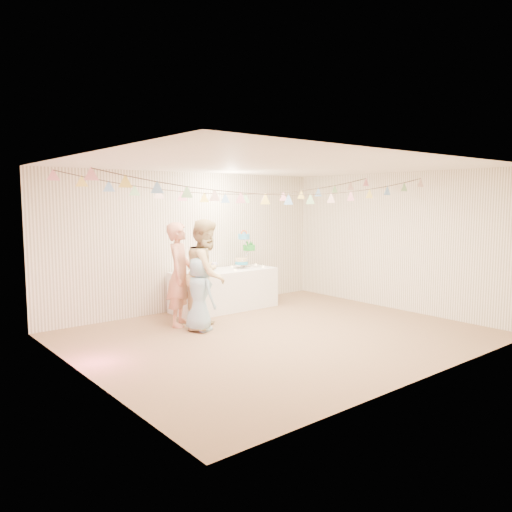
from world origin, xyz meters
TOP-DOWN VIEW (x-y plane):
  - floor at (0.00, 0.00)m, footprint 6.00×6.00m
  - ceiling at (0.00, 0.00)m, footprint 6.00×6.00m
  - back_wall at (0.00, 2.50)m, footprint 6.00×6.00m
  - front_wall at (0.00, -2.50)m, footprint 6.00×6.00m
  - left_wall at (-3.00, 0.00)m, footprint 5.00×5.00m
  - right_wall at (3.00, 0.00)m, footprint 5.00×5.00m
  - table at (0.42, 2.02)m, footprint 2.03×0.81m
  - cake_stand at (0.97, 2.07)m, footprint 0.61×0.36m
  - cake_bottom at (0.82, 2.01)m, footprint 0.31×0.31m
  - cake_middle at (1.15, 2.16)m, footprint 0.27×0.27m
  - cake_top_tier at (0.91, 2.04)m, footprint 0.25×0.25m
  - platter at (-0.19, 1.97)m, footprint 0.31×0.31m
  - posy at (0.22, 2.07)m, footprint 0.15×0.15m
  - person_adult_a at (-0.87, 1.49)m, footprint 0.73×0.74m
  - person_adult_b at (-0.61, 1.09)m, footprint 1.09×1.08m
  - person_child at (-0.81, 0.99)m, footprint 0.49×0.65m
  - bunting_back at (0.00, 1.10)m, footprint 5.60×1.10m
  - bunting_front at (0.00, -0.20)m, footprint 5.60×0.90m
  - tealight_0 at (-0.38, 1.87)m, footprint 0.04×0.04m
  - tealight_1 at (0.07, 2.20)m, footprint 0.04×0.04m
  - tealight_2 at (0.52, 1.80)m, footprint 0.04×0.04m
  - tealight_3 at (0.77, 2.24)m, footprint 0.04×0.04m
  - tealight_4 at (1.24, 1.84)m, footprint 0.04×0.04m
  - tealight_5 at (1.32, 2.17)m, footprint 0.04×0.04m

SIDE VIEW (x-z plane):
  - floor at x=0.00m, z-range 0.00..0.00m
  - table at x=0.42m, z-range 0.00..0.76m
  - person_child at x=-0.81m, z-range 0.00..1.19m
  - platter at x=-0.19m, z-range 0.75..0.77m
  - tealight_0 at x=-0.38m, z-range 0.76..0.79m
  - tealight_1 at x=0.07m, z-range 0.76..0.79m
  - tealight_2 at x=0.52m, z-range 0.76..0.79m
  - tealight_3 at x=0.77m, z-range 0.76..0.79m
  - tealight_4 at x=1.24m, z-range 0.76..0.79m
  - tealight_5 at x=1.32m, z-range 0.76..0.79m
  - posy at x=0.22m, z-range 0.75..0.92m
  - cake_bottom at x=0.82m, z-range 0.76..0.91m
  - person_adult_a at x=-0.87m, z-range 0.00..1.72m
  - person_adult_b at x=-0.61m, z-range 0.00..1.78m
  - cake_stand at x=0.97m, z-range 0.75..1.44m
  - cake_middle at x=1.15m, z-range 1.00..1.22m
  - back_wall at x=0.00m, z-range 1.30..1.30m
  - front_wall at x=0.00m, z-range 1.30..1.30m
  - left_wall at x=-3.00m, z-range 1.30..1.30m
  - right_wall at x=3.00m, z-range 1.30..1.30m
  - cake_top_tier at x=0.91m, z-range 1.28..1.47m
  - bunting_front at x=0.00m, z-range 2.14..2.50m
  - bunting_back at x=0.00m, z-range 2.15..2.55m
  - ceiling at x=0.00m, z-range 2.60..2.60m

